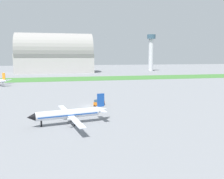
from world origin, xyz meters
TOP-DOWN VIEW (x-y plane):
  - ground_plane at (0.00, 0.00)m, footprint 600.00×600.00m
  - grass_taxiway_strip at (0.00, 83.95)m, footprint 360.00×28.00m
  - airplane_foreground_turboprop at (-6.31, -17.86)m, footprint 17.83×20.73m
  - pushback_tug_near_gate at (2.89, -0.59)m, footprint 3.70×3.91m
  - hangar_distant at (-12.01, 143.81)m, footprint 64.32×29.51m
  - control_tower at (77.31, 147.83)m, footprint 8.00×8.00m

SIDE VIEW (x-z plane):
  - ground_plane at x=0.00m, z-range 0.00..0.00m
  - grass_taxiway_strip at x=0.00m, z-range 0.00..0.08m
  - pushback_tug_near_gate at x=2.89m, z-range -0.06..1.89m
  - airplane_foreground_turboprop at x=-6.31m, z-range -0.84..5.41m
  - hangar_distant at x=-12.01m, z-range -1.57..32.10m
  - control_tower at x=77.31m, z-range 3.21..37.65m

